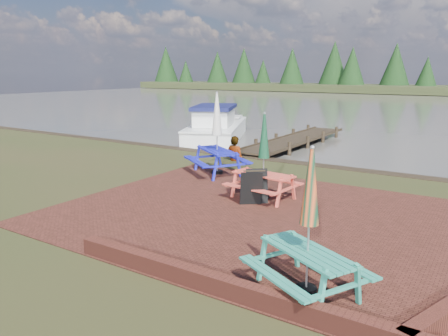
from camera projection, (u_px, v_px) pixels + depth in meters
ground at (232, 227)px, 9.43m from camera, size 120.00×120.00×0.00m
paving at (254, 214)px, 10.25m from camera, size 9.00×7.50×0.02m
brick_wall at (270, 294)px, 6.28m from camera, size 6.21×1.79×0.30m
water at (444, 108)px, 39.85m from camera, size 120.00×60.00×0.02m
picnic_table_teal at (308, 244)px, 6.46m from camera, size 2.09×2.02×2.23m
picnic_table_red at (263, 170)px, 11.30m from camera, size 1.78×1.62×2.25m
picnic_table_blue at (217, 146)px, 14.06m from camera, size 2.50×2.45×2.62m
chalkboard at (254, 187)px, 10.88m from camera, size 0.56×0.80×0.88m
jetty at (294, 140)px, 20.52m from camera, size 1.76×9.08×1.00m
boat_jetty at (217, 129)px, 22.31m from camera, size 5.01×7.27×2.00m
person at (235, 136)px, 16.17m from camera, size 0.70×0.50×1.83m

